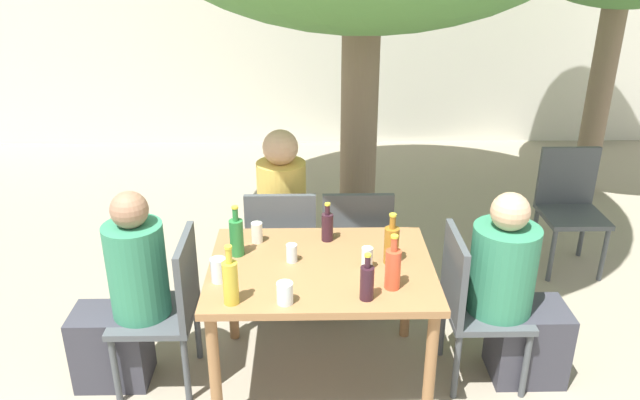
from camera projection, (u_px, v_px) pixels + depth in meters
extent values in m
plane|color=gray|center=(321.00, 376.00, 3.63)|extent=(30.00, 30.00, 0.00)
cube|color=silver|center=(313.00, 23.00, 7.06)|extent=(10.00, 0.08, 2.80)
cylinder|color=#7A6651|center=(359.00, 141.00, 4.58)|extent=(0.27, 0.27, 1.91)
cylinder|color=#7A6651|center=(598.00, 99.00, 5.87)|extent=(0.23, 0.23, 1.84)
cube|color=#996B42|center=(321.00, 268.00, 3.34)|extent=(1.20, 0.91, 0.04)
cylinder|color=#996B42|center=(215.00, 373.00, 3.12)|extent=(0.06, 0.06, 0.70)
cylinder|color=#996B42|center=(430.00, 370.00, 3.14)|extent=(0.06, 0.06, 0.70)
cylinder|color=#996B42|center=(232.00, 290.00, 3.84)|extent=(0.06, 0.06, 0.70)
cylinder|color=#996B42|center=(407.00, 288.00, 3.86)|extent=(0.06, 0.06, 0.70)
cube|color=#474C51|center=(154.00, 315.00, 3.44)|extent=(0.44, 0.44, 0.04)
cube|color=#474C51|center=(187.00, 276.00, 3.34)|extent=(0.04, 0.44, 0.45)
cylinder|color=#474C51|center=(133.00, 329.00, 3.70)|extent=(0.04, 0.04, 0.42)
cylinder|color=#474C51|center=(115.00, 371.00, 3.35)|extent=(0.04, 0.04, 0.42)
cylinder|color=#474C51|center=(198.00, 328.00, 3.70)|extent=(0.04, 0.04, 0.42)
cylinder|color=#474C51|center=(186.00, 370.00, 3.36)|extent=(0.04, 0.04, 0.42)
cube|color=#474C51|center=(486.00, 311.00, 3.47)|extent=(0.44, 0.44, 0.04)
cube|color=#474C51|center=(454.00, 273.00, 3.37)|extent=(0.04, 0.44, 0.45)
cylinder|color=#474C51|center=(526.00, 365.00, 3.39)|extent=(0.04, 0.04, 0.42)
cylinder|color=#474C51|center=(505.00, 325.00, 3.74)|extent=(0.04, 0.04, 0.42)
cylinder|color=#474C51|center=(456.00, 366.00, 3.38)|extent=(0.04, 0.04, 0.42)
cylinder|color=#474C51|center=(442.00, 325.00, 3.73)|extent=(0.04, 0.04, 0.42)
cube|color=#474C51|center=(283.00, 248.00, 4.16)|extent=(0.44, 0.44, 0.04)
cube|color=#474C51|center=(281.00, 228.00, 3.87)|extent=(0.44, 0.04, 0.45)
cylinder|color=#474C51|center=(311.00, 263.00, 4.42)|extent=(0.04, 0.04, 0.42)
cylinder|color=#474C51|center=(258.00, 264.00, 4.42)|extent=(0.04, 0.04, 0.42)
cylinder|color=#474C51|center=(311.00, 292.00, 4.08)|extent=(0.04, 0.04, 0.42)
cylinder|color=#474C51|center=(253.00, 292.00, 4.07)|extent=(0.04, 0.04, 0.42)
cube|color=#474C51|center=(355.00, 247.00, 4.16)|extent=(0.44, 0.44, 0.04)
cube|color=#474C51|center=(358.00, 228.00, 3.88)|extent=(0.44, 0.04, 0.45)
cylinder|color=#474C51|center=(379.00, 262.00, 4.43)|extent=(0.04, 0.04, 0.42)
cylinder|color=#474C51|center=(325.00, 263.00, 4.43)|extent=(0.04, 0.04, 0.42)
cylinder|color=#474C51|center=(385.00, 291.00, 4.08)|extent=(0.04, 0.04, 0.42)
cylinder|color=#474C51|center=(327.00, 292.00, 4.08)|extent=(0.04, 0.04, 0.42)
cube|color=#474C51|center=(572.00, 216.00, 4.61)|extent=(0.44, 0.44, 0.04)
cube|color=#474C51|center=(567.00, 176.00, 4.70)|extent=(0.44, 0.04, 0.45)
cylinder|color=#474C51|center=(552.00, 256.00, 4.53)|extent=(0.04, 0.04, 0.42)
cylinder|color=#474C51|center=(604.00, 255.00, 4.53)|extent=(0.04, 0.04, 0.42)
cylinder|color=#474C51|center=(534.00, 232.00, 4.87)|extent=(0.04, 0.04, 0.42)
cylinder|color=#474C51|center=(582.00, 232.00, 4.88)|extent=(0.04, 0.04, 0.42)
cube|color=#383842|center=(112.00, 346.00, 3.51)|extent=(0.40, 0.28, 0.45)
cylinder|color=#337F5B|center=(137.00, 270.00, 3.32)|extent=(0.31, 0.31, 0.53)
sphere|color=#936B51|center=(129.00, 210.00, 3.18)|extent=(0.20, 0.20, 0.20)
cube|color=#383842|center=(528.00, 341.00, 3.56)|extent=(0.40, 0.32, 0.45)
cylinder|color=#337F5B|center=(503.00, 269.00, 3.36)|extent=(0.36, 0.36, 0.50)
sphere|color=tan|center=(510.00, 212.00, 3.23)|extent=(0.21, 0.21, 0.21)
cube|color=#383842|center=(285.00, 256.00, 4.48)|extent=(0.29, 0.40, 0.45)
cylinder|color=gold|center=(282.00, 203.00, 4.09)|extent=(0.32, 0.32, 0.56)
sphere|color=tan|center=(280.00, 147.00, 3.94)|extent=(0.23, 0.23, 0.23)
cylinder|color=#DB4C2D|center=(393.00, 269.00, 3.08)|extent=(0.08, 0.08, 0.21)
cylinder|color=#DB4C2D|center=(394.00, 244.00, 3.03)|extent=(0.03, 0.03, 0.07)
cylinder|color=gold|center=(395.00, 236.00, 3.01)|extent=(0.04, 0.04, 0.01)
cylinder|color=gold|center=(231.00, 283.00, 2.96)|extent=(0.08, 0.08, 0.22)
cylinder|color=gold|center=(229.00, 256.00, 2.90)|extent=(0.03, 0.03, 0.08)
cylinder|color=gold|center=(228.00, 247.00, 2.88)|extent=(0.04, 0.04, 0.01)
cylinder|color=#9E661E|center=(391.00, 246.00, 3.32)|extent=(0.08, 0.08, 0.20)
cylinder|color=#9E661E|center=(393.00, 222.00, 3.26)|extent=(0.03, 0.03, 0.07)
cylinder|color=gold|center=(393.00, 215.00, 3.25)|extent=(0.04, 0.04, 0.01)
cylinder|color=#287A38|center=(237.00, 238.00, 3.40)|extent=(0.08, 0.08, 0.21)
cylinder|color=#287A38|center=(235.00, 214.00, 3.34)|extent=(0.03, 0.03, 0.07)
cylinder|color=gold|center=(235.00, 207.00, 3.33)|extent=(0.04, 0.04, 0.01)
cylinder|color=#331923|center=(327.00, 227.00, 3.57)|extent=(0.07, 0.07, 0.16)
cylinder|color=#331923|center=(327.00, 210.00, 3.52)|extent=(0.03, 0.03, 0.06)
cylinder|color=gold|center=(327.00, 204.00, 3.51)|extent=(0.03, 0.03, 0.01)
cylinder|color=#331923|center=(367.00, 283.00, 3.00)|extent=(0.07, 0.07, 0.17)
cylinder|color=#331923|center=(368.00, 262.00, 2.95)|extent=(0.03, 0.03, 0.06)
cylinder|color=gold|center=(368.00, 255.00, 2.94)|extent=(0.03, 0.03, 0.01)
cylinder|color=silver|center=(292.00, 253.00, 3.35)|extent=(0.06, 0.06, 0.10)
cylinder|color=silver|center=(218.00, 270.00, 3.16)|extent=(0.08, 0.08, 0.13)
cylinder|color=silver|center=(257.00, 232.00, 3.56)|extent=(0.06, 0.06, 0.12)
cylinder|color=silver|center=(367.00, 258.00, 3.28)|extent=(0.06, 0.06, 0.12)
cylinder|color=silver|center=(285.00, 293.00, 2.98)|extent=(0.08, 0.08, 0.11)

